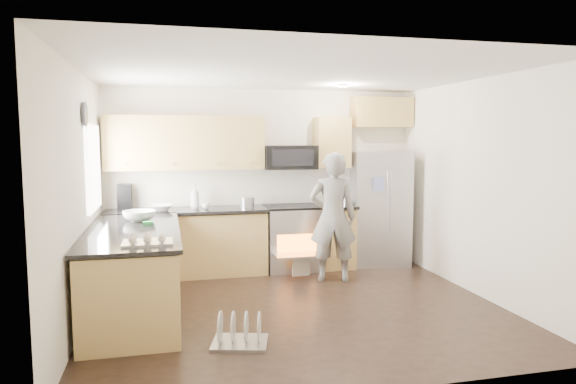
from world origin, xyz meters
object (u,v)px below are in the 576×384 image
object	(u,v)px
dish_rack	(240,336)
stove_range	(291,223)
refrigerator	(380,208)
person	(333,217)

from	to	relation	value
dish_rack	stove_range	bearing A→B (deg)	66.32
refrigerator	dish_rack	distance (m)	3.66
person	refrigerator	bearing A→B (deg)	-130.16
person	stove_range	bearing A→B (deg)	-47.90
stove_range	dish_rack	bearing A→B (deg)	-113.68
refrigerator	person	distance (m)	1.22
person	dish_rack	xyz separation A→B (m)	(-1.51, -1.84, -0.77)
stove_range	refrigerator	xyz separation A→B (m)	(1.37, 0.01, 0.17)
stove_range	person	world-z (taller)	stove_range
refrigerator	person	size ratio (longest dim) A/B	0.99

